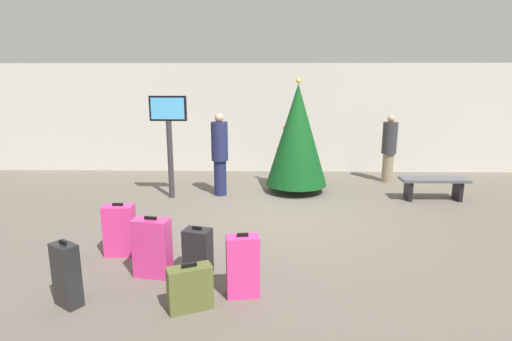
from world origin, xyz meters
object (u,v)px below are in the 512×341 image
Objects in this scene: traveller_1 at (389,147)px; suitcase_1 at (190,288)px; holiday_tree at (297,135)px; suitcase_3 at (152,248)px; suitcase_5 at (243,266)px; suitcase_2 at (198,251)px; suitcase_4 at (120,230)px; traveller_0 at (220,153)px; flight_info_kiosk at (169,129)px; suitcase_0 at (67,275)px; waiting_bench at (434,184)px.

suitcase_1 is at bearing -123.65° from traveller_1.
holiday_tree is 4.80m from suitcase_3.
holiday_tree is 3.12× the size of suitcase_3.
suitcase_3 reaches higher than suitcase_5.
holiday_tree reaches higher than suitcase_1.
traveller_1 is 3.04× the size of suitcase_1.
suitcase_2 is 1.37m from suitcase_4.
traveller_0 is at bearing -162.63° from traveller_1.
suitcase_5 is (-3.37, -5.61, -0.51)m from traveller_1.
suitcase_3 reaches higher than suitcase_4.
flight_info_kiosk is 3.92m from suitcase_2.
traveller_0 reaches higher than suitcase_5.
suitcase_0 is (-1.26, -4.59, -0.59)m from traveller_0.
holiday_tree is 1.53× the size of traveller_1.
holiday_tree is 1.41× the size of traveller_0.
suitcase_5 is at bearing -21.40° from suitcase_3.
suitcase_5 is (1.79, -4.11, -1.13)m from flight_info_kiosk.
traveller_0 is 1.09× the size of traveller_1.
suitcase_4 is at bearing 135.36° from suitcase_3.
suitcase_0 is 0.96× the size of suitcase_3.
suitcase_3 is (0.57, -3.63, -1.11)m from flight_info_kiosk.
suitcase_1 is 0.67× the size of suitcase_3.
waiting_bench is 1.74m from traveller_1.
holiday_tree is at bearing -157.72° from traveller_1.
suitcase_5 is at bearing -41.64° from suitcase_2.
suitcase_2 is at bearing 138.36° from suitcase_5.
traveller_0 is 2.78× the size of suitcase_2.
suitcase_0 is 1.43m from suitcase_1.
suitcase_1 is (-1.57, -4.95, -1.06)m from holiday_tree.
traveller_1 is at bearing 108.37° from waiting_bench.
suitcase_0 is 0.99× the size of suitcase_4.
holiday_tree is 3.24× the size of suitcase_4.
suitcase_5 is (1.88, -1.13, 0.00)m from suitcase_4.
traveller_0 reaches higher than suitcase_4.
holiday_tree is 3.90× the size of suitcase_2.
suitcase_5 is (1.21, -0.48, -0.01)m from suitcase_3.
holiday_tree is 3.24× the size of suitcase_5.
suitcase_4 reaches higher than waiting_bench.
suitcase_1 is at bearing -2.27° from suitcase_0.
holiday_tree is 3.26× the size of suitcase_0.
suitcase_0 is (-5.36, -5.87, -0.51)m from traveller_1.
suitcase_2 is at bearing 93.40° from suitcase_1.
traveller_1 is at bearing 17.37° from traveller_0.
suitcase_0 is at bearing -172.69° from suitcase_5.
suitcase_3 is (0.79, 0.73, 0.02)m from suitcase_0.
holiday_tree reaches higher than suitcase_4.
suitcase_4 is at bearing 85.00° from suitcase_0.
suitcase_2 is (-1.62, -4.08, -1.01)m from holiday_tree.
suitcase_1 is (1.21, -4.42, -1.25)m from flight_info_kiosk.
holiday_tree is at bearing 62.14° from suitcase_3.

